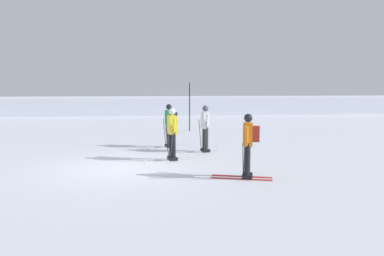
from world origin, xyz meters
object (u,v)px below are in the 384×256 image
(skier_orange, at_px, (249,143))
(skier_white, at_px, (205,127))
(trail_marker_pole, at_px, (190,107))
(skier_yellow, at_px, (172,133))
(skier_green, at_px, (170,123))

(skier_orange, bearing_deg, skier_white, 98.59)
(skier_white, bearing_deg, trail_marker_pole, 89.61)
(skier_yellow, relative_size, skier_white, 1.00)
(skier_green, height_order, skier_white, same)
(skier_green, relative_size, skier_white, 1.00)
(skier_green, distance_m, trail_marker_pole, 5.44)
(skier_green, relative_size, skier_yellow, 1.00)
(trail_marker_pole, bearing_deg, skier_white, -90.39)
(skier_green, height_order, skier_orange, same)
(skier_orange, bearing_deg, skier_yellow, 126.11)
(skier_yellow, xyz_separation_m, trail_marker_pole, (1.32, 7.86, 0.36))
(skier_white, height_order, trail_marker_pole, trail_marker_pole)
(skier_white, bearing_deg, skier_yellow, -131.94)
(skier_yellow, height_order, skier_white, same)
(skier_yellow, distance_m, trail_marker_pole, 7.98)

